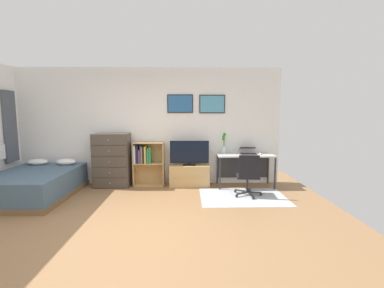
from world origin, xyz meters
name	(u,v)px	position (x,y,z in m)	size (l,w,h in m)	color
ground_plane	(129,225)	(0.00, 0.00, 0.00)	(7.20, 7.20, 0.00)	#936B44
wall_back_with_posters	(150,126)	(0.01, 2.43, 1.36)	(6.12, 0.09, 2.70)	white
area_rug	(243,197)	(2.01, 1.30, 0.00)	(1.70, 1.20, 0.01)	#B2B7BC
bed	(35,184)	(-2.15, 1.39, 0.27)	(1.45, 1.98, 0.65)	brown
dresser	(112,160)	(-0.82, 2.15, 0.61)	(0.80, 0.46, 1.21)	#4C4238
bookshelf	(146,160)	(-0.06, 2.22, 0.60)	(0.70, 0.30, 1.00)	tan
tv_stand	(189,175)	(0.94, 2.17, 0.24)	(0.91, 0.41, 0.48)	tan
television	(189,153)	(0.94, 2.15, 0.76)	(0.88, 0.16, 0.56)	black
desk	(245,160)	(2.21, 2.16, 0.60)	(1.27, 0.57, 0.74)	silver
office_chair	(248,174)	(2.11, 1.33, 0.46)	(0.57, 0.58, 0.86)	#232326
laptop	(248,151)	(2.29, 2.19, 0.80)	(0.39, 0.42, 0.16)	#333338
computer_mouse	(260,154)	(2.54, 2.07, 0.76)	(0.06, 0.10, 0.03)	silver
bamboo_vase	(224,144)	(1.74, 2.26, 0.96)	(0.10, 0.09, 0.47)	silver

